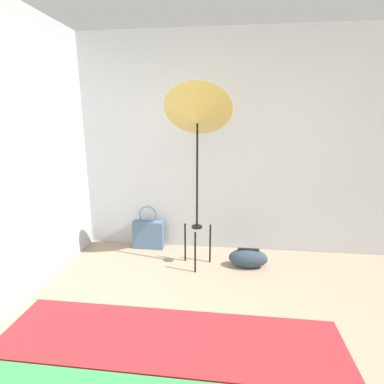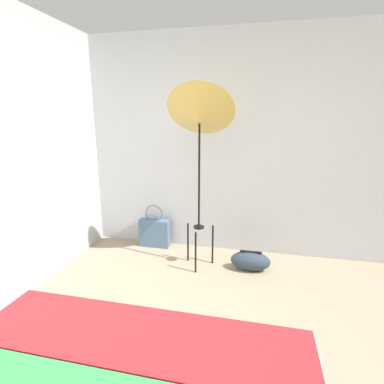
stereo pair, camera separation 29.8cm
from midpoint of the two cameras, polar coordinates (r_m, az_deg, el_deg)
The scene contains 5 objects.
wall_back at distance 3.63m, azimuth 1.91°, elevation 8.76°, with size 8.00×0.05×2.60m.
wall_side_left at distance 3.03m, azimuth -33.79°, elevation 5.35°, with size 0.05×8.00×2.60m.
photo_umbrella at distance 3.10m, azimuth -1.81°, elevation 14.07°, with size 0.71×0.61×1.97m.
tote_bag at distance 3.90m, azimuth -10.50°, elevation -7.91°, with size 0.39×0.12×0.56m.
duffel_bag at distance 3.45m, azimuth 8.17°, elevation -12.42°, with size 0.43×0.21×0.22m.
Camera 1 is at (0.17, -1.31, 1.64)m, focal length 28.00 mm.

